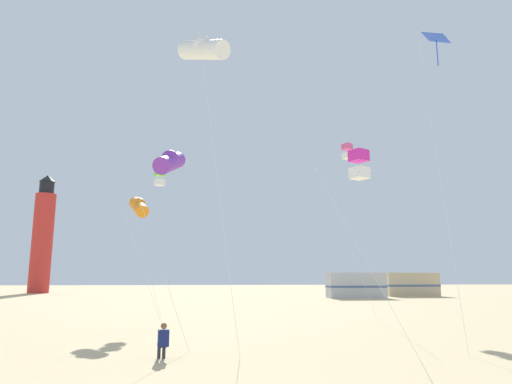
% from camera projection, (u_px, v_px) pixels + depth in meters
% --- Properties ---
extents(kite_flyer_standing, '(0.43, 0.56, 1.16)m').
position_uv_depth(kite_flyer_standing, '(163.00, 340.00, 14.48)').
color(kite_flyer_standing, navy).
rests_on(kite_flyer_standing, ground).
extents(kite_tube_violet, '(2.70, 2.88, 7.99)m').
position_uv_depth(kite_tube_violet, '(170.00, 162.00, 18.48)').
color(kite_tube_violet, silver).
rests_on(kite_tube_violet, ground).
extents(kite_diamond_blue, '(1.31, 1.31, 12.18)m').
position_uv_depth(kite_diamond_blue, '(437.00, 51.00, 17.64)').
color(kite_diamond_blue, silver).
rests_on(kite_diamond_blue, ground).
extents(kite_box_magenta, '(3.24, 2.60, 7.51)m').
position_uv_depth(kite_box_magenta, '(359.00, 165.00, 17.48)').
color(kite_box_magenta, silver).
rests_on(kite_box_magenta, ground).
extents(kite_box_rainbow, '(3.37, 3.04, 12.17)m').
position_uv_depth(kite_box_rainbow, '(347.00, 152.00, 32.96)').
color(kite_box_rainbow, silver).
rests_on(kite_box_rainbow, ground).
extents(kite_box_lime, '(3.28, 2.88, 9.94)m').
position_uv_depth(kite_box_lime, '(160.00, 178.00, 31.43)').
color(kite_box_lime, silver).
rests_on(kite_box_lime, ground).
extents(kite_tube_white, '(2.53, 2.61, 11.62)m').
position_uv_depth(kite_tube_white, '(203.00, 49.00, 16.54)').
color(kite_tube_white, silver).
rests_on(kite_tube_white, ground).
extents(kite_tube_orange, '(2.45, 2.94, 7.21)m').
position_uv_depth(kite_tube_orange, '(139.00, 206.00, 25.49)').
color(kite_tube_orange, silver).
rests_on(kite_tube_orange, ground).
extents(lighthouse_distant, '(2.80, 2.80, 16.80)m').
position_uv_depth(lighthouse_distant, '(43.00, 237.00, 63.45)').
color(lighthouse_distant, red).
rests_on(lighthouse_distant, ground).
extents(rv_van_silver, '(6.55, 2.65, 2.80)m').
position_uv_depth(rv_van_silver, '(356.00, 285.00, 50.32)').
color(rv_van_silver, '#B7BABF').
rests_on(rv_van_silver, ground).
extents(rv_van_tan, '(6.49, 2.49, 2.80)m').
position_uv_depth(rv_van_tan, '(411.00, 284.00, 54.58)').
color(rv_van_tan, '#C6B28C').
rests_on(rv_van_tan, ground).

